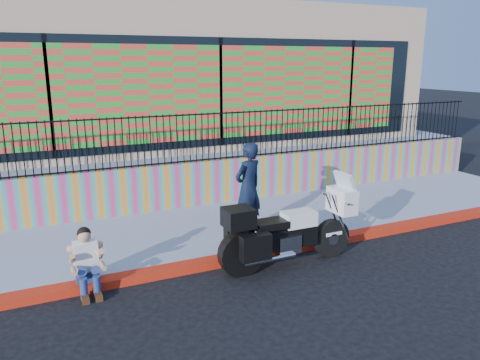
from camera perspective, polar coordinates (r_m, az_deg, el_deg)
ground at (r=9.54m, az=7.42°, el=-8.37°), size 90.00×90.00×0.00m
red_curb at (r=9.51m, az=7.43°, el=-7.95°), size 16.00×0.30×0.15m
sidewalk at (r=10.84m, az=2.80°, el=-5.00°), size 16.00×3.00×0.15m
mural_wall at (r=12.04m, az=-0.68°, el=0.10°), size 16.00×0.20×1.10m
metal_fence at (r=11.81m, az=-0.70°, el=5.51°), size 15.80×0.04×1.20m
elevated_platform at (r=16.74m, az=-7.84°, el=3.75°), size 16.00×10.00×1.25m
storefront_building at (r=16.26m, az=-7.93°, el=12.75°), size 14.00×8.06×4.00m
police_motorcycle at (r=8.55m, az=5.67°, el=-6.09°), size 2.64×0.87×1.64m
police_officer at (r=9.73m, az=1.01°, el=-0.93°), size 0.81×0.67×1.90m
seated_man at (r=8.00m, az=-18.08°, el=-10.11°), size 0.54×0.71×1.06m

